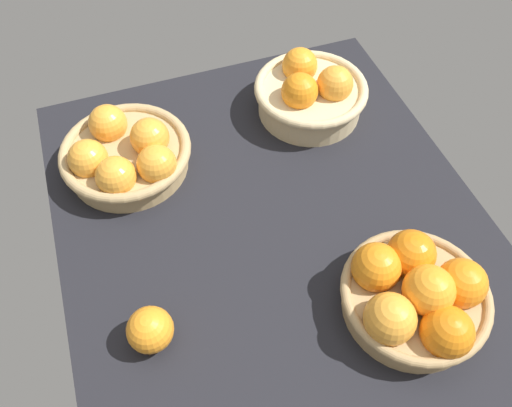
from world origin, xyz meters
The scene contains 5 objects.
market_tray centered at (0.00, 0.00, 1.50)cm, with size 84.00×72.00×3.00cm, color black.
basket_near_left centered at (-22.10, -14.10, 7.56)cm, with size 22.25×22.25×11.05cm.
basket_far_right centered at (19.83, 20.95, 6.96)cm, with size 23.72×23.72×10.09cm.
basket_near_right centered at (23.34, -16.48, 7.62)cm, with size 22.30×22.30×11.14cm.
loose_orange_front_gap centered at (-14.06, 23.94, 6.41)cm, with size 6.82×6.82×6.82cm, color orange.
Camera 1 is at (-46.33, 19.18, 76.16)cm, focal length 36.08 mm.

